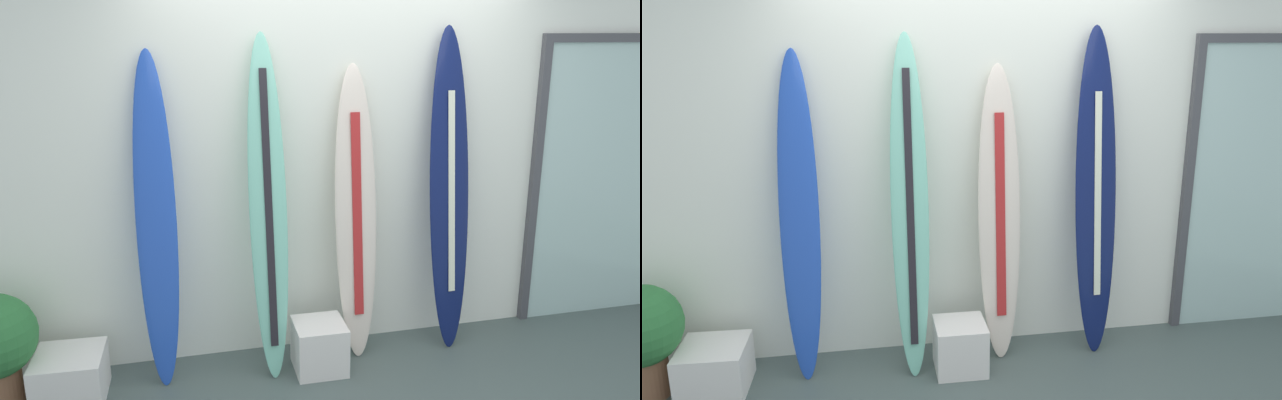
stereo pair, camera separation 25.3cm
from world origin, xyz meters
TOP-DOWN VIEW (x-y plane):
  - wall_back at (0.00, 1.30)m, footprint 7.20×0.20m
  - surfboard_cobalt at (-1.17, 1.01)m, footprint 0.25×0.35m
  - surfboard_seafoam at (-0.51, 0.96)m, footprint 0.24×0.41m
  - surfboard_ivory at (0.07, 1.03)m, footprint 0.28×0.28m
  - surfboard_navy at (0.71, 1.01)m, footprint 0.29×0.33m
  - display_block_left at (-1.72, 0.87)m, footprint 0.41×0.41m
  - display_block_center at (-0.22, 0.84)m, footprint 0.33×0.33m
  - glass_door at (2.01, 1.18)m, footprint 1.19×0.06m

SIDE VIEW (x-z plane):
  - display_block_left at x=-1.72m, z-range 0.00..0.29m
  - display_block_center at x=-0.22m, z-range 0.00..0.32m
  - surfboard_ivory at x=0.07m, z-range -0.01..1.90m
  - surfboard_cobalt at x=-1.17m, z-range 0.00..2.01m
  - surfboard_seafoam at x=-0.51m, z-range -0.02..2.08m
  - surfboard_navy at x=0.71m, z-range -0.01..2.13m
  - glass_door at x=2.01m, z-range 0.03..2.12m
  - wall_back at x=0.00m, z-range 0.00..2.80m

